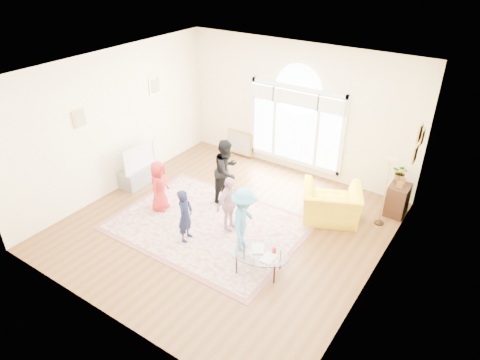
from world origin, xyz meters
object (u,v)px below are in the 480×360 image
Objects in this scene: area_rug at (208,225)px; television at (138,156)px; coffee_table at (259,254)px; tv_console at (140,175)px; armchair at (331,204)px.

television reaches higher than area_rug.
area_rug is at bearing 145.87° from coffee_table.
area_rug is at bearing -11.96° from tv_console.
area_rug is 3.44× the size of television.
tv_console is at bearing 150.76° from coffee_table.
armchair is (0.39, 2.21, -0.02)m from coffee_table.
coffee_table is at bearing -15.29° from tv_console.
tv_console is 4.58m from armchair.
television is 4.21m from coffee_table.
television is at bearing 150.73° from coffee_table.
area_rug is 2.96× the size of coffee_table.
area_rug is 2.51m from tv_console.
coffee_table is at bearing -15.32° from television.
television is 4.59m from armchair.
coffee_table is at bearing -20.18° from area_rug.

